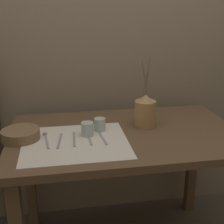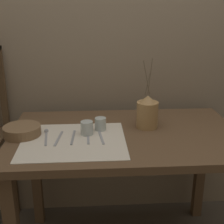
% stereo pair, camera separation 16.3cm
% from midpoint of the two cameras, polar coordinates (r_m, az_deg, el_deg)
% --- Properties ---
extents(stone_wall_back, '(7.00, 0.06, 2.40)m').
position_cam_midpoint_polar(stone_wall_back, '(2.04, 3.47, 12.26)').
color(stone_wall_back, gray).
rests_on(stone_wall_back, ground_plane).
extents(wooden_table, '(1.24, 0.76, 0.79)m').
position_cam_midpoint_polar(wooden_table, '(1.73, 5.13, -7.18)').
color(wooden_table, brown).
rests_on(wooden_table, ground_plane).
extents(linen_cloth, '(0.52, 0.46, 0.00)m').
position_cam_midpoint_polar(linen_cloth, '(1.58, -4.13, -5.31)').
color(linen_cloth, beige).
rests_on(linen_cloth, wooden_table).
extents(pitcher_with_flowers, '(0.12, 0.12, 0.39)m').
position_cam_midpoint_polar(pitcher_with_flowers, '(1.74, 9.15, -0.18)').
color(pitcher_with_flowers, '#A87F4C').
rests_on(pitcher_with_flowers, wooden_table).
extents(wooden_bowl, '(0.19, 0.19, 0.05)m').
position_cam_midpoint_polar(wooden_bowl, '(1.67, -13.50, -3.48)').
color(wooden_bowl, brown).
rests_on(wooden_bowl, wooden_table).
extents(glass_tumbler_near, '(0.06, 0.06, 0.07)m').
position_cam_midpoint_polar(glass_tumbler_near, '(1.63, -1.79, -2.99)').
color(glass_tumbler_near, '#B7C1BC').
rests_on(glass_tumbler_near, wooden_table).
extents(glass_tumbler_far, '(0.06, 0.06, 0.07)m').
position_cam_midpoint_polar(glass_tumbler_far, '(1.69, 0.62, -2.24)').
color(glass_tumbler_far, '#B7C1BC').
rests_on(glass_tumbler_far, wooden_table).
extents(spoon_inner, '(0.04, 0.19, 0.02)m').
position_cam_midpoint_polar(spoon_inner, '(1.67, -9.23, -4.00)').
color(spoon_inner, '#939399').
rests_on(spoon_inner, wooden_table).
extents(fork_outer, '(0.03, 0.18, 0.00)m').
position_cam_midpoint_polar(fork_outer, '(1.61, -6.90, -4.87)').
color(fork_outer, '#939399').
rests_on(fork_outer, wooden_table).
extents(fork_inner, '(0.02, 0.18, 0.00)m').
position_cam_midpoint_polar(fork_inner, '(1.61, -4.28, -4.69)').
color(fork_inner, '#939399').
rests_on(fork_inner, wooden_table).
extents(spoon_outer, '(0.02, 0.19, 0.02)m').
position_cam_midpoint_polar(spoon_outer, '(1.66, -1.63, -3.78)').
color(spoon_outer, '#939399').
rests_on(spoon_outer, wooden_table).
extents(knife_center, '(0.03, 0.18, 0.00)m').
position_cam_midpoint_polar(knife_center, '(1.61, 0.88, -4.63)').
color(knife_center, '#939399').
rests_on(knife_center, wooden_table).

